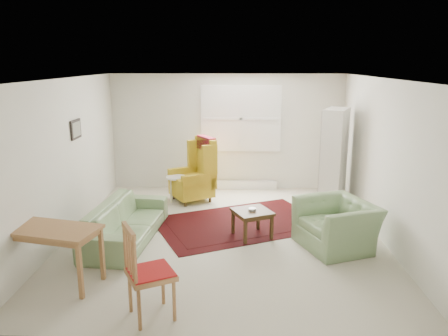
{
  "coord_description": "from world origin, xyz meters",
  "views": [
    {
      "loc": [
        0.19,
        -6.64,
        2.75
      ],
      "look_at": [
        0.0,
        0.3,
        1.05
      ],
      "focal_mm": 35.0,
      "sensor_mm": 36.0,
      "label": 1
    }
  ],
  "objects_px": {
    "armchair": "(336,220)",
    "stool": "(176,189)",
    "cabinet": "(334,157)",
    "wingback_chair": "(191,170)",
    "desk_chair": "(151,271)",
    "coffee_table": "(252,224)",
    "desk": "(53,256)",
    "sofa": "(126,215)"
  },
  "relations": [
    {
      "from": "stool",
      "to": "desk",
      "type": "distance_m",
      "value": 3.56
    },
    {
      "from": "armchair",
      "to": "desk",
      "type": "xyz_separation_m",
      "value": [
        -3.81,
        -1.22,
        -0.05
      ]
    },
    {
      "from": "sofa",
      "to": "wingback_chair",
      "type": "xyz_separation_m",
      "value": [
        0.83,
        2.02,
        0.23
      ]
    },
    {
      "from": "coffee_table",
      "to": "cabinet",
      "type": "height_order",
      "value": "cabinet"
    },
    {
      "from": "armchair",
      "to": "cabinet",
      "type": "xyz_separation_m",
      "value": [
        0.39,
        2.08,
        0.51
      ]
    },
    {
      "from": "wingback_chair",
      "to": "desk",
      "type": "xyz_separation_m",
      "value": [
        -1.41,
        -3.43,
        -0.27
      ]
    },
    {
      "from": "coffee_table",
      "to": "stool",
      "type": "bearing_deg",
      "value": 128.94
    },
    {
      "from": "armchair",
      "to": "desk_chair",
      "type": "xyz_separation_m",
      "value": [
        -2.44,
        -1.93,
        0.11
      ]
    },
    {
      "from": "wingback_chair",
      "to": "cabinet",
      "type": "distance_m",
      "value": 2.81
    },
    {
      "from": "stool",
      "to": "desk_chair",
      "type": "bearing_deg",
      "value": -86.14
    },
    {
      "from": "stool",
      "to": "desk_chair",
      "type": "xyz_separation_m",
      "value": [
        0.28,
        -4.09,
        0.28
      ]
    },
    {
      "from": "wingback_chair",
      "to": "desk_chair",
      "type": "bearing_deg",
      "value": -31.9
    },
    {
      "from": "wingback_chair",
      "to": "coffee_table",
      "type": "bearing_deg",
      "value": 0.43
    },
    {
      "from": "armchair",
      "to": "stool",
      "type": "xyz_separation_m",
      "value": [
        -2.71,
        2.16,
        -0.17
      ]
    },
    {
      "from": "armchair",
      "to": "desk_chair",
      "type": "distance_m",
      "value": 3.11
    },
    {
      "from": "coffee_table",
      "to": "stool",
      "type": "xyz_separation_m",
      "value": [
        -1.46,
        1.81,
        0.04
      ]
    },
    {
      "from": "coffee_table",
      "to": "desk",
      "type": "xyz_separation_m",
      "value": [
        -2.56,
        -1.58,
        0.15
      ]
    },
    {
      "from": "armchair",
      "to": "stool",
      "type": "relative_size",
      "value": 2.1
    },
    {
      "from": "sofa",
      "to": "desk",
      "type": "height_order",
      "value": "sofa"
    },
    {
      "from": "sofa",
      "to": "stool",
      "type": "height_order",
      "value": "sofa"
    },
    {
      "from": "cabinet",
      "to": "desk",
      "type": "distance_m",
      "value": 5.37
    },
    {
      "from": "desk_chair",
      "to": "coffee_table",
      "type": "bearing_deg",
      "value": -54.78
    },
    {
      "from": "stool",
      "to": "desk",
      "type": "height_order",
      "value": "desk"
    },
    {
      "from": "armchair",
      "to": "desk_chair",
      "type": "bearing_deg",
      "value": -72.61
    },
    {
      "from": "stool",
      "to": "desk_chair",
      "type": "relative_size",
      "value": 0.48
    },
    {
      "from": "wingback_chair",
      "to": "desk_chair",
      "type": "relative_size",
      "value": 1.19
    },
    {
      "from": "desk_chair",
      "to": "desk",
      "type": "bearing_deg",
      "value": 35.2
    },
    {
      "from": "armchair",
      "to": "wingback_chair",
      "type": "bearing_deg",
      "value": -153.55
    },
    {
      "from": "cabinet",
      "to": "wingback_chair",
      "type": "bearing_deg",
      "value": -158.57
    },
    {
      "from": "wingback_chair",
      "to": "coffee_table",
      "type": "relative_size",
      "value": 2.36
    },
    {
      "from": "stool",
      "to": "cabinet",
      "type": "bearing_deg",
      "value": -1.51
    },
    {
      "from": "sofa",
      "to": "desk_chair",
      "type": "xyz_separation_m",
      "value": [
        0.8,
        -2.12,
        0.12
      ]
    },
    {
      "from": "desk_chair",
      "to": "wingback_chair",
      "type": "bearing_deg",
      "value": -27.85
    },
    {
      "from": "wingback_chair",
      "to": "cabinet",
      "type": "relative_size",
      "value": 0.69
    },
    {
      "from": "stool",
      "to": "coffee_table",
      "type": "bearing_deg",
      "value": -51.06
    },
    {
      "from": "sofa",
      "to": "coffee_table",
      "type": "height_order",
      "value": "sofa"
    },
    {
      "from": "armchair",
      "to": "stool",
      "type": "height_order",
      "value": "armchair"
    },
    {
      "from": "cabinet",
      "to": "sofa",
      "type": "bearing_deg",
      "value": -128.42
    },
    {
      "from": "desk",
      "to": "cabinet",
      "type": "bearing_deg",
      "value": 38.16
    },
    {
      "from": "sofa",
      "to": "stool",
      "type": "bearing_deg",
      "value": -9.37
    },
    {
      "from": "desk",
      "to": "sofa",
      "type": "bearing_deg",
      "value": 67.77
    },
    {
      "from": "sofa",
      "to": "desk_chair",
      "type": "distance_m",
      "value": 2.27
    }
  ]
}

